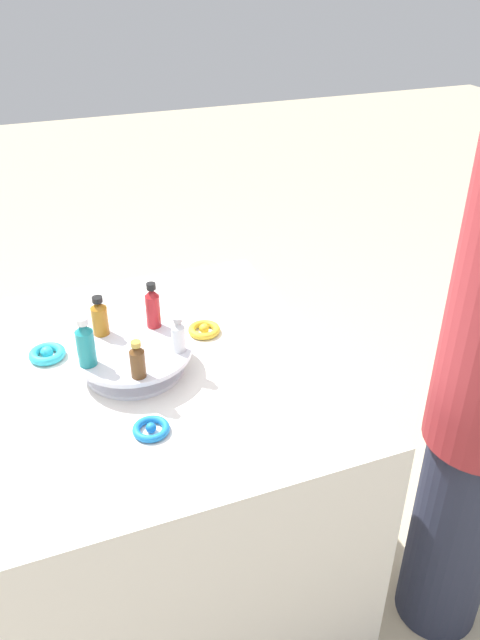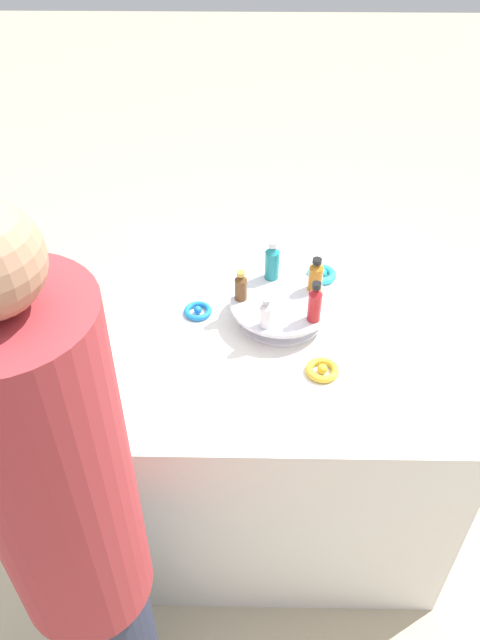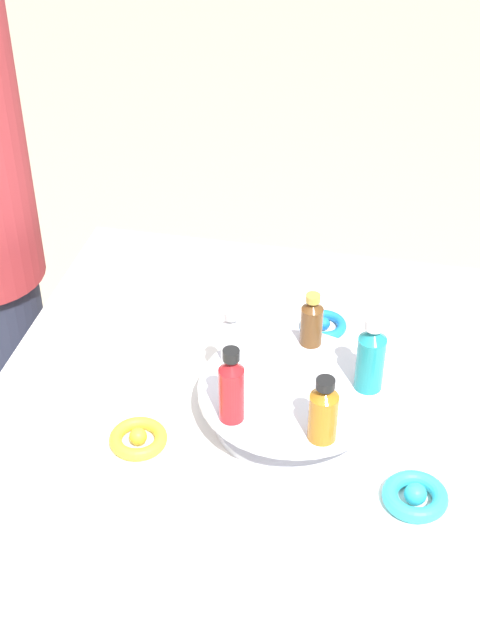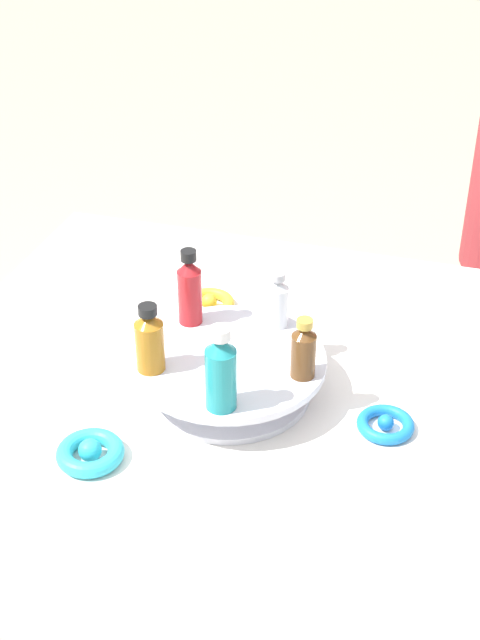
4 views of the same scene
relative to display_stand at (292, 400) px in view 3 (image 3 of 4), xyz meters
The scene contains 10 objects.
party_table 0.42m from the display_stand, ahead, with size 0.98×0.98×0.77m.
display_stand is the anchor object (origin of this frame).
bottle_clear 0.13m from the display_stand, 156.42° to the left, with size 0.03×0.03×0.09m.
bottle_red 0.14m from the display_stand, 131.58° to the right, with size 0.04×0.04×0.12m.
bottle_amber 0.14m from the display_stand, 59.58° to the right, with size 0.04×0.04×0.11m.
bottle_teal 0.14m from the display_stand, 12.42° to the left, with size 0.04×0.04×0.13m.
bottle_brown 0.14m from the display_stand, 84.42° to the left, with size 0.04×0.04×0.09m.
ribbon_bow_teal 0.24m from the display_stand, 34.44° to the right, with size 0.09×0.09×0.03m.
ribbon_bow_blue 0.24m from the display_stand, 85.56° to the left, with size 0.08×0.08×0.02m.
ribbon_bow_gold 0.24m from the display_stand, 154.44° to the right, with size 0.09×0.09×0.03m.
Camera 3 is at (0.13, -1.02, 1.72)m, focal length 50.00 mm.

